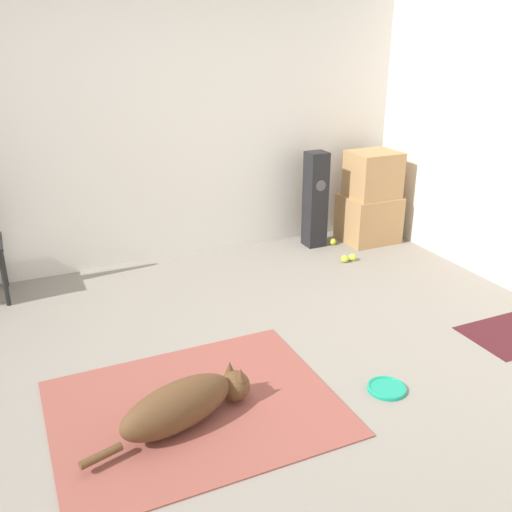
{
  "coord_description": "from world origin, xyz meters",
  "views": [
    {
      "loc": [
        -1.03,
        -2.72,
        1.98
      ],
      "look_at": [
        0.54,
        0.75,
        0.45
      ],
      "focal_mm": 40.0,
      "sensor_mm": 36.0,
      "label": 1
    }
  ],
  "objects_px": {
    "cardboard_box_upper": "(373,174)",
    "tennis_ball_by_boxes": "(345,259)",
    "floor_speaker": "(315,200)",
    "dog": "(185,404)",
    "cardboard_box_lower": "(369,218)",
    "tennis_ball_near_speaker": "(333,242)",
    "tennis_ball_loose_on_carpet": "(353,257)",
    "frisbee": "(387,388)"
  },
  "relations": [
    {
      "from": "cardboard_box_upper",
      "to": "tennis_ball_by_boxes",
      "type": "distance_m",
      "value": 0.92
    },
    {
      "from": "cardboard_box_upper",
      "to": "floor_speaker",
      "type": "relative_size",
      "value": 0.49
    },
    {
      "from": "dog",
      "to": "cardboard_box_upper",
      "type": "distance_m",
      "value": 3.27
    },
    {
      "from": "dog",
      "to": "cardboard_box_lower",
      "type": "relative_size",
      "value": 1.91
    },
    {
      "from": "cardboard_box_upper",
      "to": "tennis_ball_by_boxes",
      "type": "relative_size",
      "value": 6.78
    },
    {
      "from": "tennis_ball_by_boxes",
      "to": "tennis_ball_near_speaker",
      "type": "height_order",
      "value": "same"
    },
    {
      "from": "cardboard_box_upper",
      "to": "tennis_ball_near_speaker",
      "type": "relative_size",
      "value": 6.78
    },
    {
      "from": "cardboard_box_lower",
      "to": "cardboard_box_upper",
      "type": "xyz_separation_m",
      "value": [
        0.0,
        -0.01,
        0.45
      ]
    },
    {
      "from": "cardboard_box_lower",
      "to": "tennis_ball_loose_on_carpet",
      "type": "height_order",
      "value": "cardboard_box_lower"
    },
    {
      "from": "dog",
      "to": "tennis_ball_loose_on_carpet",
      "type": "distance_m",
      "value": 2.64
    },
    {
      "from": "frisbee",
      "to": "cardboard_box_lower",
      "type": "bearing_deg",
      "value": 57.95
    },
    {
      "from": "frisbee",
      "to": "cardboard_box_lower",
      "type": "height_order",
      "value": "cardboard_box_lower"
    },
    {
      "from": "cardboard_box_lower",
      "to": "floor_speaker",
      "type": "bearing_deg",
      "value": 169.43
    },
    {
      "from": "tennis_ball_loose_on_carpet",
      "to": "floor_speaker",
      "type": "bearing_deg",
      "value": 103.18
    },
    {
      "from": "cardboard_box_upper",
      "to": "cardboard_box_lower",
      "type": "bearing_deg",
      "value": 99.64
    },
    {
      "from": "floor_speaker",
      "to": "tennis_ball_by_boxes",
      "type": "xyz_separation_m",
      "value": [
        0.03,
        -0.51,
        -0.42
      ]
    },
    {
      "from": "floor_speaker",
      "to": "cardboard_box_upper",
      "type": "bearing_deg",
      "value": -11.93
    },
    {
      "from": "tennis_ball_by_boxes",
      "to": "frisbee",
      "type": "bearing_deg",
      "value": -115.35
    },
    {
      "from": "dog",
      "to": "frisbee",
      "type": "height_order",
      "value": "dog"
    },
    {
      "from": "frisbee",
      "to": "cardboard_box_lower",
      "type": "distance_m",
      "value": 2.58
    },
    {
      "from": "frisbee",
      "to": "floor_speaker",
      "type": "xyz_separation_m",
      "value": [
        0.81,
        2.28,
        0.44
      ]
    },
    {
      "from": "tennis_ball_loose_on_carpet",
      "to": "frisbee",
      "type": "bearing_deg",
      "value": -117.57
    },
    {
      "from": "frisbee",
      "to": "cardboard_box_lower",
      "type": "xyz_separation_m",
      "value": [
        1.36,
        2.18,
        0.21
      ]
    },
    {
      "from": "dog",
      "to": "tennis_ball_by_boxes",
      "type": "bearing_deg",
      "value": 38.32
    },
    {
      "from": "tennis_ball_by_boxes",
      "to": "tennis_ball_near_speaker",
      "type": "xyz_separation_m",
      "value": [
        0.14,
        0.43,
        0.0
      ]
    },
    {
      "from": "tennis_ball_near_speaker",
      "to": "dog",
      "type": "bearing_deg",
      "value": -136.77
    },
    {
      "from": "tennis_ball_by_boxes",
      "to": "floor_speaker",
      "type": "bearing_deg",
      "value": 93.53
    },
    {
      "from": "cardboard_box_upper",
      "to": "floor_speaker",
      "type": "xyz_separation_m",
      "value": [
        -0.56,
        0.12,
        -0.22
      ]
    },
    {
      "from": "tennis_ball_near_speaker",
      "to": "tennis_ball_by_boxes",
      "type": "bearing_deg",
      "value": -107.7
    },
    {
      "from": "cardboard_box_lower",
      "to": "floor_speaker",
      "type": "xyz_separation_m",
      "value": [
        -0.56,
        0.1,
        0.23
      ]
    },
    {
      "from": "cardboard_box_lower",
      "to": "tennis_ball_by_boxes",
      "type": "bearing_deg",
      "value": -142.21
    },
    {
      "from": "cardboard_box_upper",
      "to": "dog",
      "type": "bearing_deg",
      "value": -142.02
    },
    {
      "from": "dog",
      "to": "tennis_ball_by_boxes",
      "type": "distance_m",
      "value": 2.57
    },
    {
      "from": "dog",
      "to": "tennis_ball_loose_on_carpet",
      "type": "relative_size",
      "value": 14.92
    },
    {
      "from": "dog",
      "to": "frisbee",
      "type": "relative_size",
      "value": 4.28
    },
    {
      "from": "frisbee",
      "to": "tennis_ball_by_boxes",
      "type": "height_order",
      "value": "tennis_ball_by_boxes"
    },
    {
      "from": "cardboard_box_upper",
      "to": "floor_speaker",
      "type": "bearing_deg",
      "value": 168.07
    },
    {
      "from": "tennis_ball_near_speaker",
      "to": "tennis_ball_loose_on_carpet",
      "type": "bearing_deg",
      "value": -96.71
    },
    {
      "from": "tennis_ball_loose_on_carpet",
      "to": "dog",
      "type": "bearing_deg",
      "value": -142.8
    },
    {
      "from": "cardboard_box_upper",
      "to": "tennis_ball_by_boxes",
      "type": "height_order",
      "value": "cardboard_box_upper"
    },
    {
      "from": "frisbee",
      "to": "tennis_ball_near_speaker",
      "type": "distance_m",
      "value": 2.41
    },
    {
      "from": "frisbee",
      "to": "tennis_ball_loose_on_carpet",
      "type": "bearing_deg",
      "value": 62.43
    }
  ]
}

